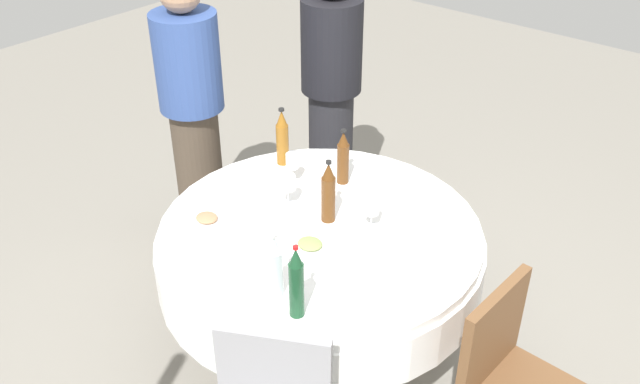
# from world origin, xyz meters

# --- Properties ---
(ground_plane) EXTENTS (10.00, 10.00, 0.00)m
(ground_plane) POSITION_xyz_m (0.00, 0.00, 0.00)
(ground_plane) COLOR gray
(dining_table) EXTENTS (1.43, 1.43, 0.74)m
(dining_table) POSITION_xyz_m (0.00, 0.00, 0.59)
(dining_table) COLOR white
(dining_table) RESTS_ON ground_plane
(bottle_amber_south) EXTENTS (0.06, 0.06, 0.30)m
(bottle_amber_south) POSITION_xyz_m (0.50, -0.31, 0.88)
(bottle_amber_south) COLOR #8C5619
(bottle_amber_south) RESTS_ON dining_table
(bottle_brown_left) EXTENTS (0.06, 0.06, 0.28)m
(bottle_brown_left) POSITION_xyz_m (0.16, -0.36, 0.87)
(bottle_brown_left) COLOR #593314
(bottle_brown_left) RESTS_ON dining_table
(bottle_clear_west) EXTENTS (0.06, 0.06, 0.28)m
(bottle_clear_west) POSITION_xyz_m (-0.15, 0.44, 0.87)
(bottle_clear_west) COLOR silver
(bottle_clear_west) RESTS_ON dining_table
(bottle_dark_green_front) EXTENTS (0.06, 0.06, 0.31)m
(bottle_dark_green_front) POSITION_xyz_m (-0.28, 0.47, 0.88)
(bottle_dark_green_front) COLOR #194728
(bottle_dark_green_front) RESTS_ON dining_table
(bottle_brown_right) EXTENTS (0.06, 0.06, 0.30)m
(bottle_brown_right) POSITION_xyz_m (0.01, -0.07, 0.88)
(bottle_brown_right) COLOR #593314
(bottle_brown_right) RESTS_ON dining_table
(wine_glass_front) EXTENTS (0.06, 0.06, 0.15)m
(wine_glass_front) POSITION_xyz_m (0.34, -0.20, 0.84)
(wine_glass_front) COLOR white
(wine_glass_front) RESTS_ON dining_table
(wine_glass_right) EXTENTS (0.07, 0.07, 0.15)m
(wine_glass_right) POSITION_xyz_m (0.23, -0.05, 0.85)
(wine_glass_right) COLOR white
(wine_glass_right) RESTS_ON dining_table
(wine_glass_inner) EXTENTS (0.06, 0.06, 0.14)m
(wine_glass_inner) POSITION_xyz_m (-0.17, -0.15, 0.84)
(wine_glass_inner) COLOR white
(wine_glass_inner) RESTS_ON dining_table
(plate_rear) EXTENTS (0.24, 0.24, 0.04)m
(plate_rear) POSITION_xyz_m (-0.07, 0.14, 0.75)
(plate_rear) COLOR white
(plate_rear) RESTS_ON dining_table
(plate_far) EXTENTS (0.22, 0.22, 0.04)m
(plate_far) POSITION_xyz_m (0.40, 0.29, 0.75)
(plate_far) COLOR white
(plate_far) RESTS_ON dining_table
(plate_mid) EXTENTS (0.22, 0.22, 0.02)m
(plate_mid) POSITION_xyz_m (0.12, 0.47, 0.75)
(plate_mid) COLOR white
(plate_mid) RESTS_ON dining_table
(knife_left) EXTENTS (0.18, 0.05, 0.00)m
(knife_left) POSITION_xyz_m (-0.22, -0.42, 0.74)
(knife_left) COLOR silver
(knife_left) RESTS_ON dining_table
(fork_west) EXTENTS (0.13, 0.15, 0.00)m
(fork_west) POSITION_xyz_m (-0.03, -0.52, 0.74)
(fork_west) COLOR silver
(fork_west) RESTS_ON dining_table
(knife_front) EXTENTS (0.17, 0.09, 0.00)m
(knife_front) POSITION_xyz_m (-0.41, 0.26, 0.74)
(knife_front) COLOR silver
(knife_front) RESTS_ON dining_table
(person_south) EXTENTS (0.34, 0.34, 1.60)m
(person_south) POSITION_xyz_m (1.09, -0.26, 0.84)
(person_south) COLOR #4C3F33
(person_south) RESTS_ON ground_plane
(person_left) EXTENTS (0.34, 0.34, 1.60)m
(person_left) POSITION_xyz_m (0.70, -0.94, 0.84)
(person_left) COLOR #26262B
(person_left) RESTS_ON ground_plane
(chair_inner) EXTENTS (0.42, 0.42, 0.87)m
(chair_inner) POSITION_xyz_m (-0.96, 0.04, 0.52)
(chair_inner) COLOR brown
(chair_inner) RESTS_ON ground_plane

